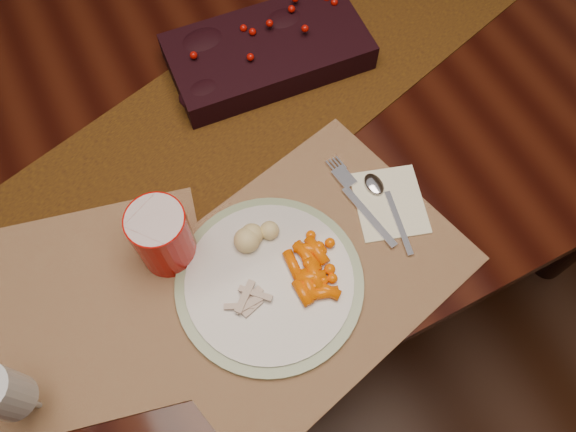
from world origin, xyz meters
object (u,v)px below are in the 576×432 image
baby_carrots (302,277)px  dining_table (233,211)px  dinner_plate (269,282)px  wine_glass (14,397)px  mashed_potatoes (255,230)px  red_cup (162,236)px  napkin (389,203)px  placemat_main (301,274)px  centerpiece (268,48)px  turkey_shreds (250,305)px

baby_carrots → dining_table: bearing=89.8°
dinner_plate → wine_glass: bearing=-178.0°
mashed_potatoes → red_cup: size_ratio=0.66×
dining_table → napkin: size_ratio=13.63×
baby_carrots → red_cup: red_cup is taller
dining_table → red_cup: 0.51m
napkin → red_cup: red_cup is taller
placemat_main → mashed_potatoes: size_ratio=6.10×
dining_table → wine_glass: wine_glass is taller
centerpiece → red_cup: bearing=-138.3°
baby_carrots → turkey_shreds: baby_carrots is taller
turkey_shreds → dining_table: bearing=75.2°
napkin → wine_glass: 0.63m
turkey_shreds → dinner_plate: bearing=27.5°
dining_table → mashed_potatoes: (-0.03, -0.25, 0.42)m
mashed_potatoes → red_cup: (-0.14, 0.04, 0.02)m
dining_table → baby_carrots: size_ratio=15.27×
dining_table → mashed_potatoes: 0.49m
dining_table → dinner_plate: dinner_plate is taller
dinner_plate → turkey_shreds: turkey_shreds is taller
dinner_plate → napkin: 0.25m
baby_carrots → red_cup: 0.22m
wine_glass → turkey_shreds: bearing=-1.7°
baby_carrots → napkin: (0.20, 0.06, -0.02)m
dining_table → dinner_plate: (-0.05, -0.33, 0.39)m
mashed_potatoes → wine_glass: wine_glass is taller
mashed_potatoes → red_cup: bearing=162.1°
dinner_plate → napkin: size_ratio=2.26×
dinner_plate → red_cup: size_ratio=2.40×
dining_table → wine_glass: bearing=-141.4°
napkin → dining_table: bearing=141.7°
baby_carrots → wine_glass: bearing=179.0°
dinner_plate → wine_glass: 0.39m
placemat_main → red_cup: (-0.17, 0.13, 0.06)m
red_cup → napkin: bearing=-13.5°
placemat_main → mashed_potatoes: (-0.04, 0.09, 0.04)m
centerpiece → turkey_shreds: centerpiece is taller
dining_table → turkey_shreds: (-0.09, -0.35, 0.40)m
red_cup → placemat_main: bearing=-37.3°
baby_carrots → mashed_potatoes: size_ratio=1.44×
centerpiece → red_cup: 0.43m
dining_table → red_cup: red_cup is taller
dinner_plate → centerpiece: bearing=64.0°
turkey_shreds → wine_glass: 0.34m
turkey_shreds → napkin: bearing=11.5°
napkin → red_cup: (-0.37, 0.09, 0.06)m
mashed_potatoes → centerpiece: bearing=60.7°
mashed_potatoes → wine_glass: size_ratio=0.47×
mashed_potatoes → napkin: (0.23, -0.04, -0.04)m
turkey_shreds → wine_glass: wine_glass is taller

